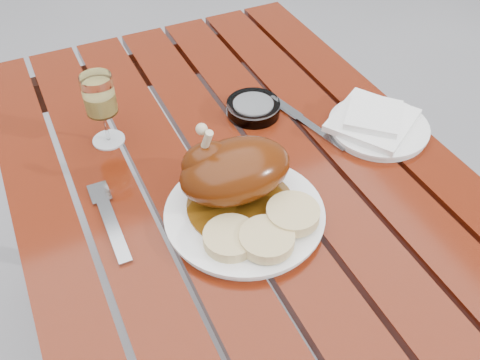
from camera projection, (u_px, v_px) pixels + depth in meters
name	position (u px, v px, depth m)	size (l,w,h in m)	color
table	(240.00, 292.00, 1.25)	(0.80, 1.20, 0.75)	maroon
dinner_plate	(244.00, 215.00, 0.91)	(0.27, 0.27, 0.02)	white
roast_duck	(232.00, 171.00, 0.90)	(0.20, 0.19, 0.14)	#5D350A
bread_dumplings	(264.00, 230.00, 0.85)	(0.20, 0.12, 0.03)	#DCCB86
wine_glass	(102.00, 110.00, 1.01)	(0.06, 0.06, 0.15)	#CDBA5D
side_plate	(378.00, 128.00, 1.08)	(0.20, 0.20, 0.02)	white
napkin	(372.00, 120.00, 1.07)	(0.16, 0.15, 0.01)	white
ashtray	(253.00, 108.00, 1.12)	(0.11, 0.11, 0.03)	#B2B7BC
fork	(111.00, 224.00, 0.90)	(0.02, 0.18, 0.01)	gray
knife	(313.00, 127.00, 1.09)	(0.02, 0.18, 0.01)	gray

